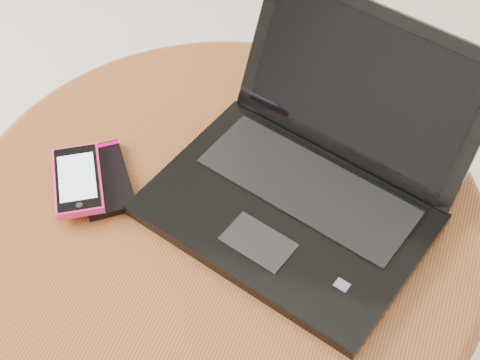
% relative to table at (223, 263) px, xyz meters
% --- Properties ---
extents(table, '(0.67, 0.67, 0.53)m').
position_rel_table_xyz_m(table, '(0.00, 0.00, 0.00)').
color(table, '#57301D').
rests_on(table, ground).
extents(laptop, '(0.40, 0.39, 0.20)m').
position_rel_table_xyz_m(laptop, '(0.09, 0.06, 0.15)').
color(laptop, black).
rests_on(laptop, table).
extents(phone_black, '(0.12, 0.13, 0.01)m').
position_rel_table_xyz_m(phone_black, '(-0.16, -0.00, 0.12)').
color(phone_black, black).
rests_on(phone_black, table).
extents(phone_pink, '(0.11, 0.12, 0.01)m').
position_rel_table_xyz_m(phone_pink, '(-0.18, -0.03, 0.13)').
color(phone_pink, '#F32A6F').
rests_on(phone_pink, phone_black).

